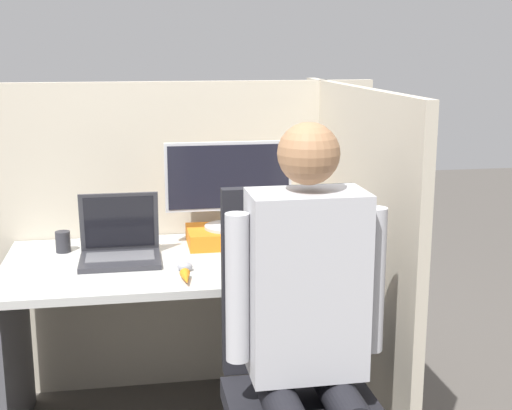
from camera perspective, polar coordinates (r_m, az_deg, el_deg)
cubicle_panel_back at (r=3.23m, az=-6.85°, el=-2.63°), size 1.84×0.04×1.39m
cubicle_panel_right at (r=2.89m, az=7.61°, el=-4.51°), size 0.04×1.42×1.39m
desk at (r=2.89m, az=-6.32°, el=-7.79°), size 1.34×0.76×0.72m
paper_box at (r=3.02m, az=-2.15°, el=-2.48°), size 0.35×0.25×0.07m
monitor at (r=2.97m, az=-2.19°, el=1.81°), size 0.53×0.21×0.37m
laptop at (r=2.83m, az=-10.83°, el=-3.40°), size 0.31×0.25×0.26m
mouse at (r=2.67m, az=-5.71°, el=-4.93°), size 0.06×0.04×0.03m
stapler at (r=2.91m, az=4.40°, el=-3.23°), size 0.05×0.15×0.05m
carrot_toy at (r=2.55m, az=-5.63°, el=-5.81°), size 0.04×0.14×0.04m
office_chair at (r=2.32m, az=3.27°, el=-12.59°), size 0.52×0.56×1.10m
person at (r=2.09m, az=4.32°, el=-8.99°), size 0.48×0.39×1.33m
pen_cup at (r=3.00m, az=-15.19°, el=-2.86°), size 0.06×0.06×0.09m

